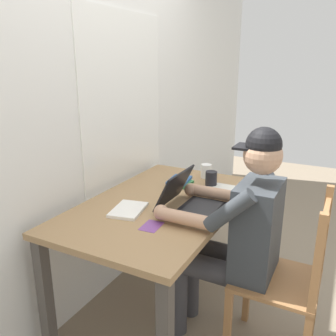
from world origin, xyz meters
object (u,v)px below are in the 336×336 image
Objects in this scene: desk at (162,216)px; book_stack_main at (180,181)px; computer_mouse at (223,193)px; coffee_mug_dark at (211,178)px; laptop at (190,201)px; landscape_photo_print at (152,226)px; coffee_mug_white at (206,171)px; wooden_chair at (287,281)px; seated_person at (236,230)px.

desk is 0.35m from book_stack_main.
coffee_mug_dark reaches higher than computer_mouse.
laptop reaches higher than computer_mouse.
desk is at bearing 15.24° from landscape_photo_print.
coffee_mug_white is at bearing 33.35° from coffee_mug_dark.
wooden_chair is at bearing -130.64° from coffee_mug_white.
landscape_photo_print is at bearing 126.13° from seated_person.
book_stack_main is (0.33, 0.04, 0.12)m from desk.
book_stack_main is (0.38, 0.80, 0.30)m from wooden_chair.
coffee_mug_dark is at bearing -8.11° from landscape_photo_print.
laptop is 2.85× the size of coffee_mug_dark.
desk is 12.00× the size of coffee_mug_white.
seated_person is 0.30m from laptop.
coffee_mug_dark is at bearing 52.84° from wooden_chair.
laptop is (0.02, 0.56, 0.33)m from wooden_chair.
seated_person is at bearing -148.57° from computer_mouse.
coffee_mug_white is 0.24m from book_stack_main.
desk is 6.57× the size of book_stack_main.
landscape_photo_print is (-0.32, -0.11, 0.10)m from desk.
seated_person reaches higher than book_stack_main.
wooden_chair is 8.49× the size of coffee_mug_white.
coffee_mug_white is (0.57, 0.13, -0.00)m from laptop.
wooden_chair reaches higher than landscape_photo_print.
laptop is 2.92× the size of coffee_mug_white.
laptop reaches higher than book_stack_main.
coffee_mug_white reaches higher than computer_mouse.
desk is 0.35m from landscape_photo_print.
computer_mouse is at bearing -142.15° from coffee_mug_white.
computer_mouse is at bearing -18.45° from laptop.
seated_person is 11.18× the size of coffee_mug_white.
coffee_mug_dark is 0.73m from landscape_photo_print.
coffee_mug_dark reaches higher than book_stack_main.
landscape_photo_print is at bearing -177.04° from coffee_mug_white.
desk is 0.57m from coffee_mug_white.
wooden_chair is at bearing -90.00° from seated_person.
wooden_chair reaches higher than desk.
seated_person is 1.32× the size of wooden_chair.
coffee_mug_white is at bearing 37.85° from computer_mouse.
wooden_chair is 0.63m from computer_mouse.
landscape_photo_print is at bearing 162.56° from computer_mouse.
coffee_mug_white is (0.54, -0.07, 0.15)m from desk.
computer_mouse is 0.48× the size of book_stack_main.
coffee_mug_white reaches higher than coffee_mug_dark.
laptop is 0.43m from book_stack_main.
computer_mouse is (0.31, 0.47, 0.30)m from wooden_chair.
seated_person is 0.73m from coffee_mug_white.
seated_person is at bearing -95.97° from desk.
seated_person reaches higher than coffee_mug_white.
landscape_photo_print is at bearing 176.31° from coffee_mug_dark.
laptop is at bearing 87.94° from wooden_chair.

